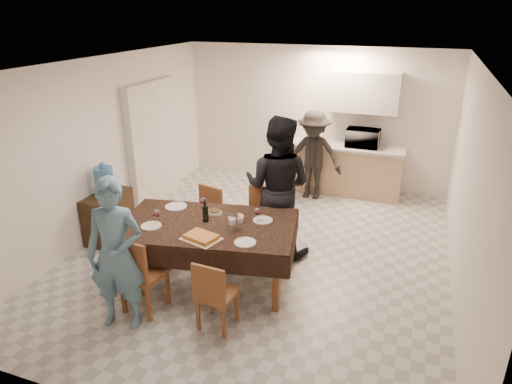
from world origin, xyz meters
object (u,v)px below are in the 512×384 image
at_px(person_kitchen, 313,155).
at_px(person_far, 278,187).
at_px(microwave, 363,138).
at_px(water_pitcher, 233,222).
at_px(dining_table, 208,226).
at_px(wine_bottle, 205,211).
at_px(water_jug, 104,181).
at_px(person_near, 116,255).
at_px(console, 109,217).
at_px(savoury_tart, 201,237).

bearing_deg(person_kitchen, person_far, -90.04).
bearing_deg(person_far, microwave, -105.38).
xyz_separation_m(water_pitcher, microwave, (0.99, 3.65, 0.15)).
bearing_deg(microwave, person_kitchen, 29.81).
xyz_separation_m(dining_table, person_kitchen, (0.55, 3.15, 0.02)).
xyz_separation_m(wine_bottle, person_far, (0.60, 1.00, 0.02)).
bearing_deg(microwave, water_jug, 43.22).
bearing_deg(water_pitcher, person_near, -131.99).
bearing_deg(wine_bottle, console, 164.80).
distance_m(dining_table, microwave, 3.85).
relative_size(water_pitcher, person_far, 0.10).
bearing_deg(water_jug, savoury_tart, -25.00).
xyz_separation_m(wine_bottle, person_kitchen, (0.60, 3.10, -0.16)).
height_order(dining_table, microwave, microwave).
height_order(savoury_tart, person_kitchen, person_kitchen).
xyz_separation_m(microwave, person_near, (-1.89, -4.65, -0.22)).
height_order(console, wine_bottle, wine_bottle).
bearing_deg(dining_table, person_kitchen, 69.21).
relative_size(wine_bottle, person_near, 0.17).
bearing_deg(savoury_tart, microwave, 72.72).
relative_size(savoury_tart, person_near, 0.24).
bearing_deg(water_jug, dining_table, -16.22).
bearing_deg(person_kitchen, water_jug, -133.40).
bearing_deg(savoury_tart, water_pitcher, 52.85).
relative_size(water_pitcher, savoury_tart, 0.48).
distance_m(wine_bottle, person_near, 1.21).
distance_m(dining_table, wine_bottle, 0.19).
distance_m(water_jug, person_far, 2.50).
bearing_deg(microwave, person_near, 67.90).
bearing_deg(wine_bottle, person_near, -114.44).
distance_m(water_jug, wine_bottle, 1.92).
distance_m(dining_table, console, 2.03).
distance_m(person_near, person_kitchen, 4.34).
bearing_deg(dining_table, water_pitcher, -18.98).
distance_m(dining_table, person_far, 1.20).
distance_m(microwave, person_far, 2.67).
xyz_separation_m(dining_table, console, (-1.90, 0.55, -0.42)).
relative_size(savoury_tart, person_kitchen, 0.26).
bearing_deg(water_jug, console, -90.00).
height_order(console, person_near, person_near).
relative_size(dining_table, water_pitcher, 11.54).
relative_size(dining_table, water_jug, 5.55).
bearing_deg(wine_bottle, water_pitcher, -14.04).
relative_size(wine_bottle, water_pitcher, 1.45).
bearing_deg(savoury_tart, wine_bottle, 109.23).
relative_size(water_jug, savoury_tart, 1.01).
height_order(microwave, person_far, person_far).
distance_m(dining_table, water_pitcher, 0.38).
xyz_separation_m(console, person_far, (2.45, 0.50, 0.62)).
xyz_separation_m(console, water_jug, (0.00, 0.00, 0.56)).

